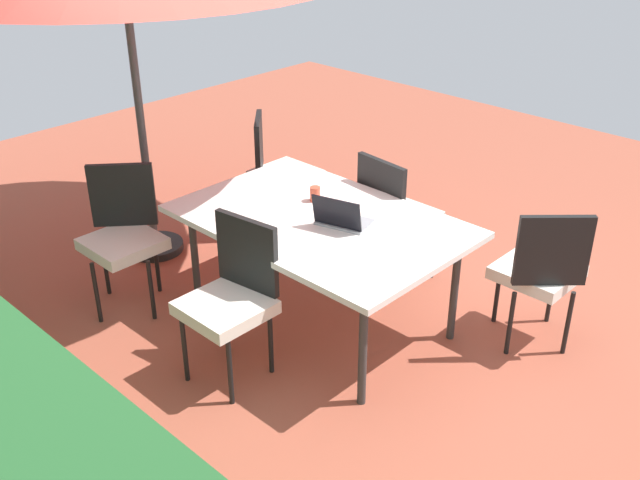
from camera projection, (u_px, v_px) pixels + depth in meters
name	position (u px, v px, depth m)	size (l,w,h in m)	color
ground_plane	(320.00, 321.00, 4.98)	(10.00, 10.00, 0.02)	#9E4C38
dining_table	(320.00, 225.00, 4.64)	(1.81, 1.19, 0.77)	silver
chair_southeast	(278.00, 168.00, 5.94)	(0.59, 0.59, 0.98)	silver
chair_northeast	(123.00, 231.00, 4.94)	(0.59, 0.58, 0.98)	silver
chair_south	(394.00, 212.00, 5.21)	(0.47, 0.48, 0.98)	silver
chair_southwest	(541.00, 268.00, 4.50)	(0.59, 0.59, 0.98)	silver
chair_north	(232.00, 294.00, 4.24)	(0.48, 0.49, 0.98)	silver
laptop	(342.00, 219.00, 4.51)	(0.37, 0.32, 0.21)	gray
cup	(315.00, 194.00, 4.83)	(0.07, 0.07, 0.10)	#CC4C33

